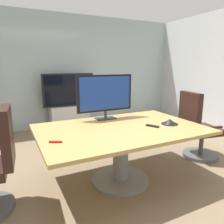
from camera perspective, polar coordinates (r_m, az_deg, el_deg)
ground_plane at (r=3.11m, az=-0.39°, el=-16.38°), size 7.37×7.37×0.00m
wall_back_glass_partition at (r=5.41m, az=-13.89°, el=10.36°), size 6.37×0.10×2.68m
conference_table at (r=2.75m, az=2.34°, el=-7.38°), size 2.03×1.34×0.73m
office_chair_right at (r=3.74m, az=21.73°, el=-4.68°), size 0.63×0.61×1.09m
tv_monitor at (r=3.07m, az=-1.84°, el=4.71°), size 0.84×0.18×0.64m
wall_display_unit at (r=5.20m, az=-11.24°, el=0.42°), size 1.20×0.36×1.31m
conference_phone at (r=2.95m, az=15.08°, el=-2.54°), size 0.22×0.22×0.07m
remote_control at (r=2.78m, az=10.69°, el=-3.65°), size 0.12×0.17×0.02m
whiteboard_marker at (r=2.25m, az=-14.78°, el=-7.69°), size 0.13×0.08×0.02m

